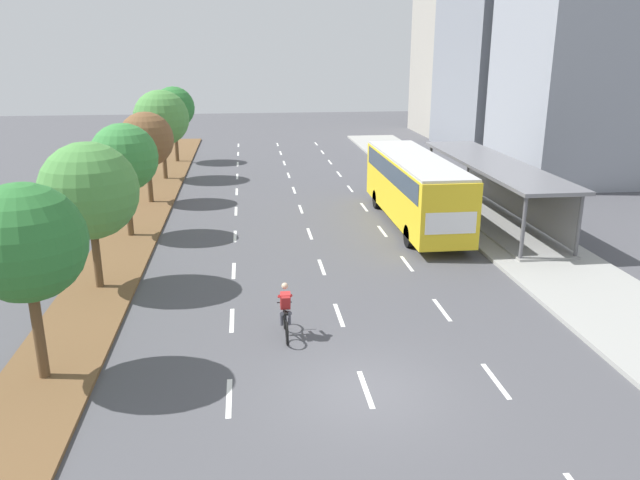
% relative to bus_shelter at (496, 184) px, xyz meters
% --- Properties ---
extents(ground_plane, '(140.00, 140.00, 0.00)m').
position_rel_bus_shelter_xyz_m(ground_plane, '(-9.53, -15.36, -1.86)').
color(ground_plane, '#4C4C51').
extents(median_strip, '(2.60, 52.00, 0.12)m').
position_rel_bus_shelter_xyz_m(median_strip, '(-17.83, 4.64, -1.80)').
color(median_strip, brown).
rests_on(median_strip, ground).
extents(sidewalk_right, '(4.50, 52.00, 0.15)m').
position_rel_bus_shelter_xyz_m(sidewalk_right, '(-0.28, 4.64, -1.79)').
color(sidewalk_right, '#9E9E99').
rests_on(sidewalk_right, ground).
extents(lane_divider_left, '(0.14, 48.53, 0.01)m').
position_rel_bus_shelter_xyz_m(lane_divider_left, '(-13.03, 3.41, -1.86)').
color(lane_divider_left, white).
rests_on(lane_divider_left, ground).
extents(lane_divider_center, '(0.14, 48.53, 0.01)m').
position_rel_bus_shelter_xyz_m(lane_divider_center, '(-9.53, 3.41, -1.86)').
color(lane_divider_center, white).
rests_on(lane_divider_center, ground).
extents(lane_divider_right, '(0.14, 48.53, 0.01)m').
position_rel_bus_shelter_xyz_m(lane_divider_right, '(-6.03, 3.41, -1.86)').
color(lane_divider_right, white).
rests_on(lane_divider_right, ground).
extents(bus_shelter, '(2.90, 13.83, 2.86)m').
position_rel_bus_shelter_xyz_m(bus_shelter, '(0.00, 0.00, 0.00)').
color(bus_shelter, gray).
rests_on(bus_shelter, sidewalk_right).
extents(bus, '(2.54, 11.29, 3.37)m').
position_rel_bus_shelter_xyz_m(bus, '(-4.28, -0.28, 0.20)').
color(bus, yellow).
rests_on(bus, ground).
extents(cyclist, '(0.46, 1.82, 1.71)m').
position_rel_bus_shelter_xyz_m(cyclist, '(-11.37, -11.97, -1.07)').
color(cyclist, black).
rests_on(cyclist, ground).
extents(median_tree_nearest, '(3.01, 3.01, 5.21)m').
position_rel_bus_shelter_xyz_m(median_tree_nearest, '(-17.89, -13.80, 1.95)').
color(median_tree_nearest, brown).
rests_on(median_tree_nearest, median_strip).
extents(median_tree_second, '(3.40, 3.40, 5.26)m').
position_rel_bus_shelter_xyz_m(median_tree_second, '(-17.84, -7.32, 1.80)').
color(median_tree_second, brown).
rests_on(median_tree_second, median_strip).
extents(median_tree_third, '(3.03, 3.03, 5.13)m').
position_rel_bus_shelter_xyz_m(median_tree_third, '(-17.80, -0.83, 1.85)').
color(median_tree_third, brown).
rests_on(median_tree_third, median_strip).
extents(median_tree_fourth, '(2.98, 2.98, 4.98)m').
position_rel_bus_shelter_xyz_m(median_tree_fourth, '(-17.77, 5.65, 1.73)').
color(median_tree_fourth, brown).
rests_on(median_tree_fourth, median_strip).
extents(median_tree_fifth, '(3.55, 3.55, 5.72)m').
position_rel_bus_shelter_xyz_m(median_tree_fifth, '(-17.72, 12.13, 2.19)').
color(median_tree_fifth, brown).
rests_on(median_tree_fifth, median_strip).
extents(median_tree_farthest, '(3.06, 3.06, 5.53)m').
position_rel_bus_shelter_xyz_m(median_tree_farthest, '(-17.58, 18.62, 2.24)').
color(median_tree_farthest, brown).
rests_on(median_tree_farthest, median_strip).
extents(building_near_right, '(10.39, 9.30, 17.83)m').
position_rel_bus_shelter_xyz_m(building_near_right, '(10.06, 9.82, 7.05)').
color(building_near_right, '#8E939E').
rests_on(building_near_right, ground).
extents(building_far_right, '(7.29, 13.47, 21.87)m').
position_rel_bus_shelter_xyz_m(building_far_right, '(8.72, 30.19, 9.07)').
color(building_far_right, '#A39E93').
rests_on(building_far_right, ground).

